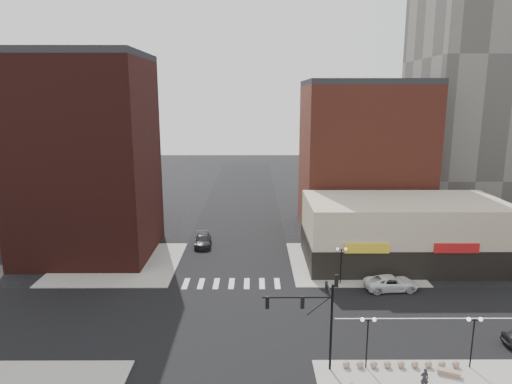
{
  "coord_description": "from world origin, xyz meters",
  "views": [
    {
      "loc": [
        2.44,
        -39.38,
        20.58
      ],
      "look_at": [
        2.62,
        5.68,
        11.0
      ],
      "focal_mm": 32.0,
      "sensor_mm": 36.0,
      "label": 1
    }
  ],
  "objects": [
    {
      "name": "road_ns",
      "position": [
        0.0,
        0.0,
        0.01
      ],
      "size": [
        14.0,
        200.0,
        0.02
      ],
      "primitive_type": "cube",
      "color": "black",
      "rests_on": "ground"
    },
    {
      "name": "ground",
      "position": [
        0.0,
        0.0,
        0.0
      ],
      "size": [
        240.0,
        240.0,
        0.0
      ],
      "primitive_type": "plane",
      "color": "black",
      "rests_on": "ground"
    },
    {
      "name": "sidewalk_ne",
      "position": [
        14.5,
        14.5,
        0.06
      ],
      "size": [
        15.0,
        15.0,
        0.12
      ],
      "primitive_type": "cube",
      "color": "gray",
      "rests_on": "ground"
    },
    {
      "name": "dark_sedan_north",
      "position": [
        -4.72,
        21.32,
        0.79
      ],
      "size": [
        2.55,
        5.57,
        1.58
      ],
      "primitive_type": "imported",
      "rotation": [
        0.0,
        0.0,
        0.06
      ],
      "color": "black",
      "rests_on": "ground"
    },
    {
      "name": "white_suv",
      "position": [
        17.2,
        6.5,
        0.79
      ],
      "size": [
        5.93,
        3.18,
        1.58
      ],
      "primitive_type": "imported",
      "rotation": [
        0.0,
        0.0,
        1.67
      ],
      "color": "silver",
      "rests_on": "ground"
    },
    {
      "name": "building_ne_row",
      "position": [
        21.0,
        15.0,
        3.3
      ],
      "size": [
        24.2,
        12.2,
        8.0
      ],
      "color": "#BDAD96",
      "rests_on": "ground"
    },
    {
      "name": "building_ne_midrise",
      "position": [
        19.0,
        29.5,
        11.0
      ],
      "size": [
        18.0,
        15.0,
        22.0
      ],
      "primitive_type": "cube",
      "color": "brown",
      "rests_on": "ground"
    },
    {
      "name": "pedestrian",
      "position": [
        14.5,
        -10.61,
        0.92
      ],
      "size": [
        0.61,
        0.43,
        1.6
      ],
      "primitive_type": "imported",
      "rotation": [
        0.0,
        0.0,
        3.06
      ],
      "color": "black",
      "rests_on": "sidewalk_se"
    },
    {
      "name": "sidewalk_nw",
      "position": [
        -14.5,
        14.5,
        0.06
      ],
      "size": [
        15.0,
        15.0,
        0.12
      ],
      "primitive_type": "cube",
      "color": "gray",
      "rests_on": "ground"
    },
    {
      "name": "street_lamp_se_a",
      "position": [
        11.0,
        -8.0,
        3.29
      ],
      "size": [
        1.22,
        0.32,
        4.16
      ],
      "color": "black",
      "rests_on": "sidewalk_se"
    },
    {
      "name": "bollard_row",
      "position": [
        13.7,
        -8.0,
        0.4
      ],
      "size": [
        8.96,
        0.56,
        0.56
      ],
      "color": "#8A685F",
      "rests_on": "sidewalk_se"
    },
    {
      "name": "building_nw_low",
      "position": [
        -32.0,
        34.0,
        6.0
      ],
      "size": [
        20.0,
        18.0,
        12.0
      ],
      "primitive_type": "cube",
      "color": "#381511",
      "rests_on": "ground"
    },
    {
      "name": "stone_bench",
      "position": [
        16.93,
        -9.0,
        0.33
      ],
      "size": [
        1.74,
        1.14,
        0.39
      ],
      "rotation": [
        0.0,
        0.0,
        -0.41
      ],
      "color": "gray",
      "rests_on": "sidewalk_se"
    },
    {
      "name": "street_lamp_se_b",
      "position": [
        19.0,
        -8.0,
        3.29
      ],
      "size": [
        1.22,
        0.32,
        4.16
      ],
      "color": "black",
      "rests_on": "sidewalk_se"
    },
    {
      "name": "street_lamp_ne",
      "position": [
        12.0,
        8.0,
        3.29
      ],
      "size": [
        1.22,
        0.32,
        4.16
      ],
      "color": "black",
      "rests_on": "sidewalk_ne"
    },
    {
      "name": "road_ew",
      "position": [
        0.0,
        0.0,
        0.01
      ],
      "size": [
        200.0,
        14.0,
        0.02
      ],
      "primitive_type": "cube",
      "color": "black",
      "rests_on": "ground"
    },
    {
      "name": "building_nw",
      "position": [
        -19.0,
        18.5,
        12.5
      ],
      "size": [
        16.0,
        15.0,
        25.0
      ],
      "primitive_type": "cube",
      "color": "#381511",
      "rests_on": "ground"
    },
    {
      "name": "traffic_signal",
      "position": [
        7.24,
        -7.83,
        4.96
      ],
      "size": [
        5.59,
        3.09,
        7.77
      ],
      "color": "black",
      "rests_on": "ground"
    }
  ]
}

